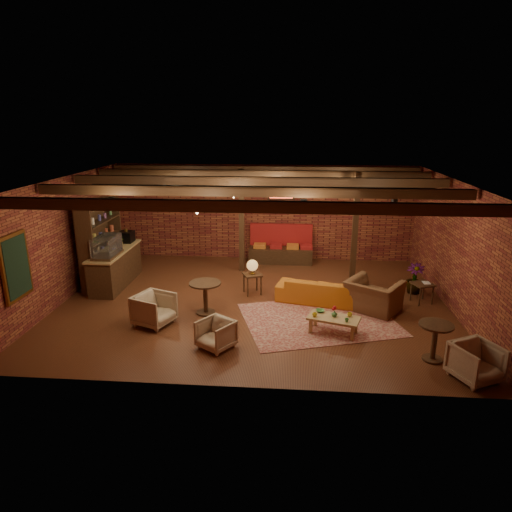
# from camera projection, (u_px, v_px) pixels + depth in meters

# --- Properties ---
(floor) EXTENTS (10.00, 10.00, 0.00)m
(floor) POSITION_uv_depth(u_px,v_px,m) (254.00, 302.00, 12.07)
(floor) COLOR #3A1A0E
(floor) RESTS_ON ground
(ceiling) EXTENTS (10.00, 8.00, 0.02)m
(ceiling) POSITION_uv_depth(u_px,v_px,m) (254.00, 181.00, 11.14)
(ceiling) COLOR black
(ceiling) RESTS_ON wall_back
(wall_back) EXTENTS (10.00, 0.02, 3.20)m
(wall_back) POSITION_uv_depth(u_px,v_px,m) (264.00, 213.00, 15.42)
(wall_back) COLOR maroon
(wall_back) RESTS_ON ground
(wall_front) EXTENTS (10.00, 0.02, 3.20)m
(wall_front) POSITION_uv_depth(u_px,v_px,m) (233.00, 305.00, 7.79)
(wall_front) COLOR maroon
(wall_front) RESTS_ON ground
(wall_left) EXTENTS (0.02, 8.00, 3.20)m
(wall_left) POSITION_uv_depth(u_px,v_px,m) (65.00, 240.00, 11.99)
(wall_left) COLOR maroon
(wall_left) RESTS_ON ground
(wall_right) EXTENTS (0.02, 8.00, 3.20)m
(wall_right) POSITION_uv_depth(u_px,v_px,m) (456.00, 248.00, 11.21)
(wall_right) COLOR maroon
(wall_right) RESTS_ON ground
(ceiling_beams) EXTENTS (9.80, 6.40, 0.22)m
(ceiling_beams) POSITION_uv_depth(u_px,v_px,m) (254.00, 185.00, 11.17)
(ceiling_beams) COLOR black
(ceiling_beams) RESTS_ON ceiling
(ceiling_pipe) EXTENTS (9.60, 0.12, 0.12)m
(ceiling_pipe) POSITION_uv_depth(u_px,v_px,m) (259.00, 186.00, 12.77)
(ceiling_pipe) COLOR black
(ceiling_pipe) RESTS_ON ceiling
(post_left) EXTENTS (0.16, 0.16, 3.20)m
(post_left) POSITION_uv_depth(u_px,v_px,m) (242.00, 221.00, 14.13)
(post_left) COLOR black
(post_left) RESTS_ON ground
(post_right) EXTENTS (0.16, 0.16, 3.20)m
(post_right) POSITION_uv_depth(u_px,v_px,m) (355.00, 228.00, 13.29)
(post_right) COLOR black
(post_right) RESTS_ON ground
(service_counter) EXTENTS (0.80, 2.50, 1.60)m
(service_counter) POSITION_uv_depth(u_px,v_px,m) (115.00, 258.00, 13.11)
(service_counter) COLOR black
(service_counter) RESTS_ON ground
(plant_counter) EXTENTS (0.35, 0.39, 0.30)m
(plant_counter) POSITION_uv_depth(u_px,v_px,m) (120.00, 242.00, 13.17)
(plant_counter) COLOR #337F33
(plant_counter) RESTS_ON service_counter
(shelving_hutch) EXTENTS (0.52, 2.00, 2.40)m
(shelving_hutch) POSITION_uv_depth(u_px,v_px,m) (101.00, 244.00, 13.12)
(shelving_hutch) COLOR black
(shelving_hutch) RESTS_ON ground
(chalkboard_menu) EXTENTS (0.08, 0.96, 1.46)m
(chalkboard_menu) POSITION_uv_depth(u_px,v_px,m) (16.00, 267.00, 9.79)
(chalkboard_menu) COLOR black
(chalkboard_menu) RESTS_ON wall_left
(banquette) EXTENTS (2.10, 0.70, 1.00)m
(banquette) POSITION_uv_depth(u_px,v_px,m) (281.00, 248.00, 15.26)
(banquette) COLOR maroon
(banquette) RESTS_ON ground
(service_sign) EXTENTS (0.86, 0.06, 0.30)m
(service_sign) POSITION_uv_depth(u_px,v_px,m) (281.00, 195.00, 14.30)
(service_sign) COLOR red
(service_sign) RESTS_ON ceiling
(ceiling_spotlights) EXTENTS (6.40, 4.40, 0.28)m
(ceiling_spotlights) POSITION_uv_depth(u_px,v_px,m) (254.00, 194.00, 11.24)
(ceiling_spotlights) COLOR black
(ceiling_spotlights) RESTS_ON ceiling
(rug) EXTENTS (4.12, 3.58, 0.01)m
(rug) POSITION_uv_depth(u_px,v_px,m) (318.00, 319.00, 11.00)
(rug) COLOR maroon
(rug) RESTS_ON floor
(sofa) EXTENTS (2.33, 1.33, 0.64)m
(sofa) POSITION_uv_depth(u_px,v_px,m) (319.00, 290.00, 11.99)
(sofa) COLOR #AF5C18
(sofa) RESTS_ON floor
(coffee_table) EXTENTS (1.25, 0.88, 0.64)m
(coffee_table) POSITION_uv_depth(u_px,v_px,m) (333.00, 319.00, 10.23)
(coffee_table) COLOR #A27B4B
(coffee_table) RESTS_ON floor
(side_table_lamp) EXTENTS (0.61, 0.61, 0.98)m
(side_table_lamp) POSITION_uv_depth(u_px,v_px,m) (252.00, 268.00, 12.42)
(side_table_lamp) COLOR black
(side_table_lamp) RESTS_ON floor
(round_table_left) EXTENTS (0.78, 0.78, 0.81)m
(round_table_left) POSITION_uv_depth(u_px,v_px,m) (205.00, 293.00, 11.20)
(round_table_left) COLOR black
(round_table_left) RESTS_ON floor
(armchair_a) EXTENTS (1.00, 1.03, 0.83)m
(armchair_a) POSITION_uv_depth(u_px,v_px,m) (154.00, 308.00, 10.64)
(armchair_a) COLOR beige
(armchair_a) RESTS_ON floor
(armchair_b) EXTENTS (0.90, 0.89, 0.68)m
(armchair_b) POSITION_uv_depth(u_px,v_px,m) (216.00, 333.00, 9.56)
(armchair_b) COLOR beige
(armchair_b) RESTS_ON floor
(armchair_right) EXTENTS (1.47, 1.35, 1.08)m
(armchair_right) POSITION_uv_depth(u_px,v_px,m) (374.00, 291.00, 11.36)
(armchair_right) COLOR brown
(armchair_right) RESTS_ON floor
(side_table_book) EXTENTS (0.63, 0.63, 0.56)m
(side_table_book) POSITION_uv_depth(u_px,v_px,m) (423.00, 285.00, 11.89)
(side_table_book) COLOR black
(side_table_book) RESTS_ON floor
(round_table_right) EXTENTS (0.67, 0.67, 0.79)m
(round_table_right) POSITION_uv_depth(u_px,v_px,m) (435.00, 336.00, 9.01)
(round_table_right) COLOR black
(round_table_right) RESTS_ON floor
(armchair_far) EXTENTS (1.00, 0.98, 0.78)m
(armchair_far) POSITION_uv_depth(u_px,v_px,m) (476.00, 361.00, 8.37)
(armchair_far) COLOR beige
(armchair_far) RESTS_ON floor
(plant_tall) EXTENTS (1.84, 1.84, 2.52)m
(plant_tall) POSITION_uv_depth(u_px,v_px,m) (418.00, 249.00, 12.33)
(plant_tall) COLOR #4C7F4C
(plant_tall) RESTS_ON floor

